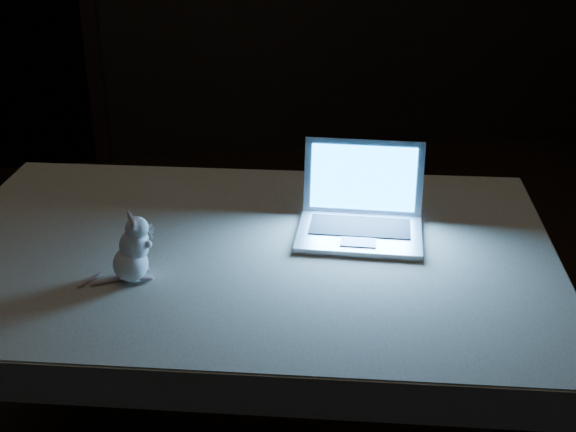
{
  "coord_description": "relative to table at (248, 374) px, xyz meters",
  "views": [
    {
      "loc": [
        -0.35,
        -1.75,
        1.61
      ],
      "look_at": [
        -0.04,
        -0.12,
        0.82
      ],
      "focal_mm": 48.0,
      "sensor_mm": 36.0,
      "label": 1
    }
  ],
  "objects": [
    {
      "name": "table",
      "position": [
        0.0,
        0.0,
        0.0
      ],
      "size": [
        1.57,
        1.23,
        0.74
      ],
      "primitive_type": null,
      "rotation": [
        0.0,
        0.0,
        -0.27
      ],
      "color": "black",
      "rests_on": "floor"
    },
    {
      "name": "laptop",
      "position": [
        0.28,
        -0.01,
        0.48
      ],
      "size": [
        0.37,
        0.35,
        0.21
      ],
      "primitive_type": null,
      "rotation": [
        0.0,
        0.0,
        -0.32
      ],
      "color": "silver",
      "rests_on": "tablecloth"
    },
    {
      "name": "plush_mouse",
      "position": [
        -0.27,
        -0.11,
        0.46
      ],
      "size": [
        0.13,
        0.13,
        0.16
      ],
      "primitive_type": null,
      "rotation": [
        0.0,
        0.0,
        -0.14
      ],
      "color": "white",
      "rests_on": "tablecloth"
    },
    {
      "name": "tablecloth",
      "position": [
        -0.05,
        -0.02,
        0.33
      ],
      "size": [
        1.72,
        1.41,
        0.09
      ],
      "primitive_type": null,
      "rotation": [
        0.0,
        0.0,
        -0.33
      ],
      "color": "beige",
      "rests_on": "table"
    }
  ]
}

